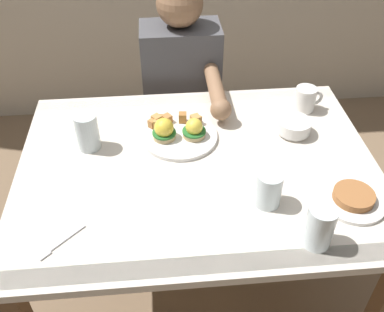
% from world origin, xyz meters
% --- Properties ---
extents(ground_plane, '(6.00, 6.00, 0.00)m').
position_xyz_m(ground_plane, '(0.00, 0.00, 0.00)').
color(ground_plane, '#7F664C').
extents(dining_table, '(1.20, 0.90, 0.74)m').
position_xyz_m(dining_table, '(0.00, 0.00, 0.63)').
color(dining_table, silver).
rests_on(dining_table, ground_plane).
extents(eggs_benedict_plate, '(0.27, 0.27, 0.09)m').
position_xyz_m(eggs_benedict_plate, '(-0.06, 0.15, 0.77)').
color(eggs_benedict_plate, white).
rests_on(eggs_benedict_plate, dining_table).
extents(fruit_bowl, '(0.12, 0.12, 0.05)m').
position_xyz_m(fruit_bowl, '(0.36, 0.14, 0.77)').
color(fruit_bowl, white).
rests_on(fruit_bowl, dining_table).
extents(coffee_mug, '(0.11, 0.08, 0.09)m').
position_xyz_m(coffee_mug, '(0.45, 0.29, 0.79)').
color(coffee_mug, white).
rests_on(coffee_mug, dining_table).
extents(fork, '(0.12, 0.12, 0.00)m').
position_xyz_m(fork, '(-0.42, -0.29, 0.74)').
color(fork, silver).
rests_on(fork, dining_table).
extents(water_glass_near, '(0.08, 0.08, 0.11)m').
position_xyz_m(water_glass_near, '(0.19, -0.19, 0.79)').
color(water_glass_near, silver).
rests_on(water_glass_near, dining_table).
extents(water_glass_far, '(0.08, 0.08, 0.13)m').
position_xyz_m(water_glass_far, '(-0.37, 0.13, 0.80)').
color(water_glass_far, silver).
rests_on(water_glass_far, dining_table).
extents(water_glass_extra, '(0.08, 0.08, 0.13)m').
position_xyz_m(water_glass_extra, '(0.29, -0.35, 0.80)').
color(water_glass_extra, silver).
rests_on(water_glass_extra, dining_table).
extents(side_plate, '(0.20, 0.20, 0.04)m').
position_xyz_m(side_plate, '(0.45, -0.21, 0.75)').
color(side_plate, white).
rests_on(side_plate, dining_table).
extents(diner_person, '(0.34, 0.54, 1.14)m').
position_xyz_m(diner_person, '(-0.01, 0.60, 0.65)').
color(diner_person, '#33333D').
rests_on(diner_person, ground_plane).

